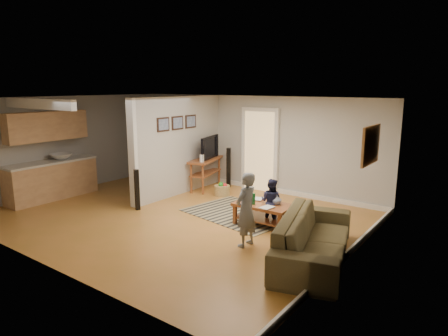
{
  "coord_description": "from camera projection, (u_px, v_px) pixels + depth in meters",
  "views": [
    {
      "loc": [
        5.7,
        -6.04,
        2.77
      ],
      "look_at": [
        0.96,
        0.44,
        1.1
      ],
      "focal_mm": 32.0,
      "sensor_mm": 36.0,
      "label": 1
    }
  ],
  "objects": [
    {
      "name": "ground",
      "position": [
        176.0,
        216.0,
        8.63
      ],
      "size": [
        7.5,
        7.5,
        0.0
      ],
      "primitive_type": "plane",
      "color": "olive",
      "rests_on": "ground"
    },
    {
      "name": "room_shell",
      "position": [
        154.0,
        143.0,
        9.29
      ],
      "size": [
        7.54,
        6.02,
        2.52
      ],
      "color": "#AEACA7",
      "rests_on": "ground"
    },
    {
      "name": "area_rug",
      "position": [
        240.0,
        213.0,
        8.78
      ],
      "size": [
        2.54,
        2.04,
        0.01
      ],
      "primitive_type": "cube",
      "rotation": [
        0.0,
        0.0,
        -0.17
      ],
      "color": "black",
      "rests_on": "ground"
    },
    {
      "name": "sofa",
      "position": [
        313.0,
        259.0,
        6.48
      ],
      "size": [
        1.65,
        2.71,
        0.74
      ],
      "primitive_type": "imported",
      "rotation": [
        0.0,
        0.0,
        1.85
      ],
      "color": "#413220",
      "rests_on": "ground"
    },
    {
      "name": "coffee_table",
      "position": [
        264.0,
        209.0,
        7.98
      ],
      "size": [
        1.16,
        0.7,
        0.68
      ],
      "rotation": [
        0.0,
        0.0,
        0.03
      ],
      "color": "brown",
      "rests_on": "ground"
    },
    {
      "name": "tv_console",
      "position": [
        206.0,
        161.0,
        10.75
      ],
      "size": [
        0.83,
        1.41,
        1.14
      ],
      "rotation": [
        0.0,
        0.0,
        0.27
      ],
      "color": "brown",
      "rests_on": "ground"
    },
    {
      "name": "speaker_left",
      "position": [
        137.0,
        190.0,
        8.96
      ],
      "size": [
        0.12,
        0.12,
        0.93
      ],
      "primitive_type": "cube",
      "rotation": [
        0.0,
        0.0,
        -0.42
      ],
      "color": "black",
      "rests_on": "ground"
    },
    {
      "name": "speaker_right",
      "position": [
        229.0,
        168.0,
        10.97
      ],
      "size": [
        0.14,
        0.14,
        1.1
      ],
      "primitive_type": "cube",
      "rotation": [
        0.0,
        0.0,
        0.41
      ],
      "color": "black",
      "rests_on": "ground"
    },
    {
      "name": "toy_basket",
      "position": [
        222.0,
        190.0,
        10.2
      ],
      "size": [
        0.4,
        0.4,
        0.36
      ],
      "color": "olive",
      "rests_on": "ground"
    },
    {
      "name": "child",
      "position": [
        246.0,
        245.0,
        7.03
      ],
      "size": [
        0.34,
        0.49,
        1.32
      ],
      "primitive_type": "imported",
      "rotation": [
        0.0,
        0.0,
        -1.61
      ],
      "color": "slate",
      "rests_on": "ground"
    },
    {
      "name": "toddler",
      "position": [
        271.0,
        224.0,
        8.11
      ],
      "size": [
        0.47,
        0.37,
        0.95
      ],
      "primitive_type": "imported",
      "rotation": [
        0.0,
        0.0,
        3.15
      ],
      "color": "#1E203E",
      "rests_on": "ground"
    }
  ]
}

